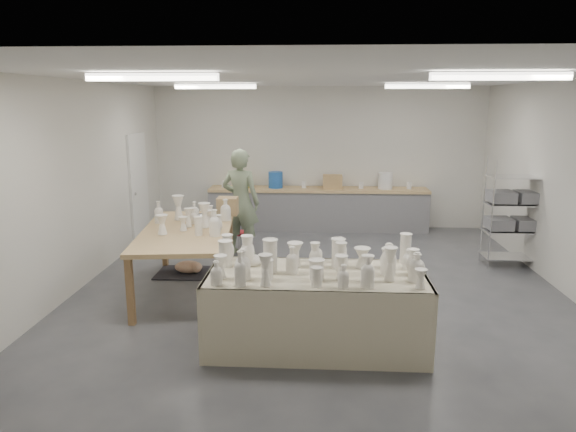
# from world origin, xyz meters

# --- Properties ---
(room) EXTENTS (8.00, 8.02, 3.00)m
(room) POSITION_xyz_m (-0.11, 0.08, 2.06)
(room) COLOR #424449
(room) RESTS_ON ground
(back_counter) EXTENTS (4.60, 0.60, 1.24)m
(back_counter) POSITION_xyz_m (-0.01, 3.68, 0.49)
(back_counter) COLOR tan
(back_counter) RESTS_ON ground
(wire_shelf) EXTENTS (0.88, 0.48, 1.80)m
(wire_shelf) POSITION_xyz_m (3.20, 1.40, 0.92)
(wire_shelf) COLOR silver
(wire_shelf) RESTS_ON ground
(drying_table) EXTENTS (2.41, 1.16, 1.22)m
(drying_table) POSITION_xyz_m (-0.05, -1.65, 0.47)
(drying_table) COLOR olive
(drying_table) RESTS_ON ground
(work_table) EXTENTS (1.48, 2.56, 1.29)m
(work_table) POSITION_xyz_m (-1.83, 0.10, 0.92)
(work_table) COLOR tan
(work_table) RESTS_ON ground
(rug) EXTENTS (1.00, 0.70, 0.02)m
(rug) POSITION_xyz_m (-2.07, 0.69, 0.01)
(rug) COLOR black
(rug) RESTS_ON ground
(cat) EXTENTS (0.50, 0.40, 0.19)m
(cat) POSITION_xyz_m (-2.05, 0.68, 0.12)
(cat) COLOR white
(cat) RESTS_ON rug
(potter) EXTENTS (0.78, 0.61, 1.89)m
(potter) POSITION_xyz_m (-1.38, 1.85, 0.95)
(potter) COLOR gray
(potter) RESTS_ON ground
(red_stool) EXTENTS (0.44, 0.44, 0.33)m
(red_stool) POSITION_xyz_m (-1.38, 2.12, 0.29)
(red_stool) COLOR #A71723
(red_stool) RESTS_ON ground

